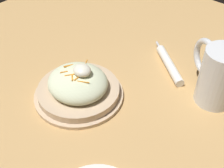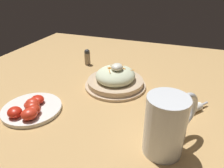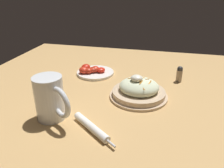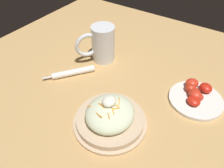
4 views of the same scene
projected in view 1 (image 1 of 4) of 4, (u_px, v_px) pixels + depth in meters
name	position (u px, v px, depth m)	size (l,w,h in m)	color
ground_plane	(114.00, 105.00, 0.76)	(1.43, 1.43, 0.00)	tan
salad_plate	(78.00, 87.00, 0.76)	(0.24, 0.24, 0.10)	#D1B28E
beer_mug	(217.00, 78.00, 0.73)	(0.15, 0.12, 0.15)	white
napkin_roll	(169.00, 64.00, 0.86)	(0.17, 0.14, 0.02)	white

